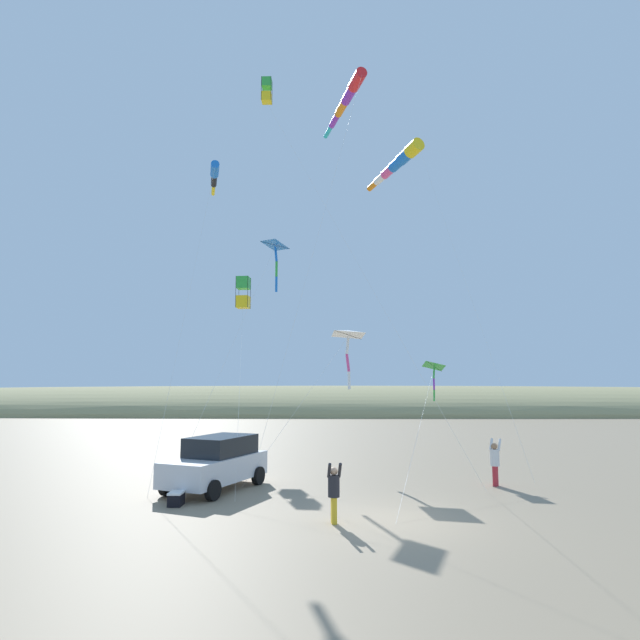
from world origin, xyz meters
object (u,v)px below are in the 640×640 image
(kite_delta_white_trailing, at_px, (349,335))
(kite_windsock_blue_topmost, at_px, (399,162))
(parked_car, at_px, (217,462))
(kite_delta_magenta_far_left, at_px, (276,245))
(person_adult_flyer, at_px, (495,460))
(kite_box_checkered_midright, at_px, (267,92))
(person_child_green_jacket, at_px, (334,490))
(cooler_box, at_px, (176,499))
(kite_box_long_streamer_right, at_px, (243,293))
(kite_delta_green_low_center, at_px, (434,367))
(kite_windsock_purple_drifting, at_px, (214,175))
(kite_windsock_orange_high_right, at_px, (347,99))

(kite_delta_white_trailing, height_order, kite_windsock_blue_topmost, kite_windsock_blue_topmost)
(parked_car, bearing_deg, kite_delta_magenta_far_left, 170.17)
(person_adult_flyer, height_order, kite_box_checkered_midright, kite_box_checkered_midright)
(person_child_green_jacket, distance_m, kite_box_checkered_midright, 19.40)
(cooler_box, relative_size, kite_box_long_streamer_right, 0.05)
(person_child_green_jacket, height_order, kite_delta_green_low_center, kite_delta_green_low_center)
(parked_car, xyz_separation_m, kite_box_long_streamer_right, (-10.40, -0.86, 7.97))
(kite_delta_white_trailing, relative_size, kite_windsock_blue_topmost, 0.33)
(person_child_green_jacket, distance_m, kite_delta_green_low_center, 10.80)
(kite_windsock_purple_drifting, height_order, kite_windsock_blue_topmost, kite_windsock_blue_topmost)
(person_adult_flyer, bearing_deg, kite_windsock_blue_topmost, -173.90)
(kite_box_long_streamer_right, xyz_separation_m, kite_windsock_orange_high_right, (3.52, 5.88, 9.77))
(cooler_box, xyz_separation_m, kite_windsock_blue_topmost, (-16.50, 9.49, 18.11))
(cooler_box, relative_size, person_child_green_jacket, 0.38)
(person_child_green_jacket, relative_size, kite_box_long_streamer_right, 0.13)
(person_adult_flyer, distance_m, kite_delta_green_low_center, 5.38)
(person_child_green_jacket, bearing_deg, kite_delta_white_trailing, 174.91)
(kite_delta_magenta_far_left, relative_size, kite_box_long_streamer_right, 0.88)
(kite_delta_magenta_far_left, relative_size, kite_box_checkered_midright, 0.61)
(kite_windsock_blue_topmost, xyz_separation_m, kite_windsock_orange_high_right, (7.13, -3.74, 0.37))
(cooler_box, xyz_separation_m, kite_box_long_streamer_right, (-12.88, -0.13, 8.71))
(person_adult_flyer, relative_size, kite_windsock_orange_high_right, 0.09)
(person_adult_flyer, relative_size, kite_box_checkered_midright, 0.09)
(person_adult_flyer, distance_m, person_child_green_jacket, 8.01)
(person_adult_flyer, bearing_deg, kite_delta_white_trailing, -125.04)
(kite_delta_magenta_far_left, bearing_deg, kite_windsock_purple_drifting, -87.99)
(person_child_green_jacket, height_order, kite_windsock_purple_drifting, kite_windsock_purple_drifting)
(cooler_box, relative_size, kite_windsock_blue_topmost, 0.03)
(kite_delta_magenta_far_left, bearing_deg, person_adult_flyer, 53.16)
(kite_delta_magenta_far_left, height_order, kite_windsock_blue_topmost, kite_windsock_blue_topmost)
(kite_delta_green_low_center, bearing_deg, cooler_box, -53.62)
(kite_windsock_purple_drifting, xyz_separation_m, kite_windsock_orange_high_right, (0.43, 7.02, 4.01))
(person_adult_flyer, distance_m, kite_delta_white_trailing, 8.13)
(kite_windsock_purple_drifting, bearing_deg, kite_delta_white_trailing, 67.52)
(parked_car, distance_m, kite_windsock_blue_topmost, 23.98)
(kite_windsock_orange_high_right, height_order, kite_box_checkered_midright, kite_windsock_orange_high_right)
(kite_windsock_purple_drifting, bearing_deg, cooler_box, 7.37)
(cooler_box, distance_m, kite_delta_green_low_center, 12.60)
(kite_windsock_orange_high_right, xyz_separation_m, kite_box_checkered_midright, (2.32, -3.94, -0.93))
(kite_delta_green_low_center, xyz_separation_m, kite_box_long_streamer_right, (-5.86, -9.66, 4.42))
(person_child_green_jacket, bearing_deg, kite_windsock_orange_high_right, 175.54)
(parked_car, relative_size, cooler_box, 7.50)
(parked_car, bearing_deg, kite_windsock_purple_drifting, -164.71)
(kite_delta_magenta_far_left, distance_m, kite_windsock_blue_topmost, 12.42)
(person_adult_flyer, bearing_deg, kite_delta_magenta_far_left, -126.84)
(kite_windsock_purple_drifting, relative_size, kite_box_checkered_midright, 0.82)
(kite_delta_white_trailing, height_order, kite_windsock_purple_drifting, kite_windsock_purple_drifting)
(person_adult_flyer, bearing_deg, kite_delta_green_low_center, -159.99)
(parked_car, relative_size, kite_windsock_purple_drifting, 0.31)
(cooler_box, bearing_deg, kite_delta_white_trailing, 140.70)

